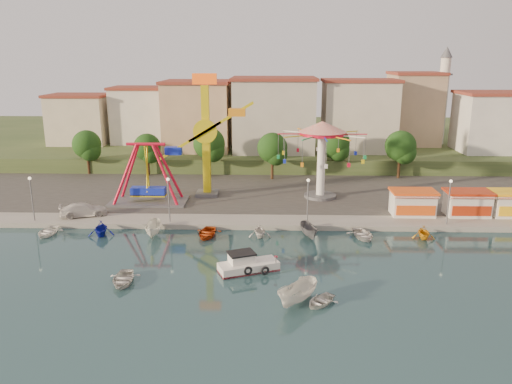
{
  "coord_description": "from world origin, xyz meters",
  "views": [
    {
      "loc": [
        3.62,
        -41.92,
        19.28
      ],
      "look_at": [
        2.04,
        14.0,
        4.0
      ],
      "focal_mm": 35.0,
      "sensor_mm": 36.0,
      "label": 1
    }
  ],
  "objects_px": {
    "kamikaze_tower": "(209,140)",
    "cabin_motorboat": "(247,266)",
    "van": "(84,210)",
    "wave_swinger": "(322,142)",
    "pirate_ship_ride": "(147,175)",
    "rowboat_a": "(123,279)",
    "skiff": "(298,294)"
  },
  "relations": [
    {
      "from": "rowboat_a",
      "to": "van",
      "type": "height_order",
      "value": "van"
    },
    {
      "from": "pirate_ship_ride",
      "to": "van",
      "type": "relative_size",
      "value": 1.83
    },
    {
      "from": "kamikaze_tower",
      "to": "skiff",
      "type": "bearing_deg",
      "value": -70.68
    },
    {
      "from": "cabin_motorboat",
      "to": "rowboat_a",
      "type": "height_order",
      "value": "cabin_motorboat"
    },
    {
      "from": "cabin_motorboat",
      "to": "skiff",
      "type": "height_order",
      "value": "skiff"
    },
    {
      "from": "kamikaze_tower",
      "to": "cabin_motorboat",
      "type": "relative_size",
      "value": 2.8
    },
    {
      "from": "wave_swinger",
      "to": "skiff",
      "type": "height_order",
      "value": "wave_swinger"
    },
    {
      "from": "pirate_ship_ride",
      "to": "cabin_motorboat",
      "type": "distance_m",
      "value": 24.59
    },
    {
      "from": "skiff",
      "to": "rowboat_a",
      "type": "bearing_deg",
      "value": -154.36
    },
    {
      "from": "van",
      "to": "wave_swinger",
      "type": "bearing_deg",
      "value": -92.68
    },
    {
      "from": "rowboat_a",
      "to": "wave_swinger",
      "type": "bearing_deg",
      "value": 47.96
    },
    {
      "from": "pirate_ship_ride",
      "to": "cabin_motorboat",
      "type": "height_order",
      "value": "pirate_ship_ride"
    },
    {
      "from": "kamikaze_tower",
      "to": "van",
      "type": "distance_m",
      "value": 18.5
    },
    {
      "from": "wave_swinger",
      "to": "van",
      "type": "xyz_separation_m",
      "value": [
        -29.36,
        -9.14,
        -6.8
      ]
    },
    {
      "from": "rowboat_a",
      "to": "van",
      "type": "xyz_separation_m",
      "value": [
        -9.62,
        17.03,
        1.0
      ]
    },
    {
      "from": "kamikaze_tower",
      "to": "cabin_motorboat",
      "type": "bearing_deg",
      "value": -75.43
    },
    {
      "from": "pirate_ship_ride",
      "to": "kamikaze_tower",
      "type": "xyz_separation_m",
      "value": [
        7.73,
        3.65,
        3.96
      ]
    },
    {
      "from": "skiff",
      "to": "van",
      "type": "xyz_separation_m",
      "value": [
        -24.75,
        20.41,
        0.48
      ]
    },
    {
      "from": "pirate_ship_ride",
      "to": "van",
      "type": "bearing_deg",
      "value": -138.02
    },
    {
      "from": "cabin_motorboat",
      "to": "skiff",
      "type": "relative_size",
      "value": 1.25
    },
    {
      "from": "cabin_motorboat",
      "to": "pirate_ship_ride",
      "type": "bearing_deg",
      "value": 102.58
    },
    {
      "from": "rowboat_a",
      "to": "cabin_motorboat",
      "type": "bearing_deg",
      "value": 10.36
    },
    {
      "from": "van",
      "to": "cabin_motorboat",
      "type": "bearing_deg",
      "value": -144.57
    },
    {
      "from": "wave_swinger",
      "to": "skiff",
      "type": "xyz_separation_m",
      "value": [
        -4.61,
        -29.55,
        -7.29
      ]
    },
    {
      "from": "rowboat_a",
      "to": "pirate_ship_ride",
      "type": "bearing_deg",
      "value": 92.68
    },
    {
      "from": "wave_swinger",
      "to": "van",
      "type": "height_order",
      "value": "wave_swinger"
    },
    {
      "from": "rowboat_a",
      "to": "skiff",
      "type": "relative_size",
      "value": 0.81
    },
    {
      "from": "kamikaze_tower",
      "to": "rowboat_a",
      "type": "xyz_separation_m",
      "value": [
        -4.64,
        -26.55,
        -7.96
      ]
    },
    {
      "from": "cabin_motorboat",
      "to": "wave_swinger",
      "type": "bearing_deg",
      "value": 46.64
    },
    {
      "from": "pirate_ship_ride",
      "to": "van",
      "type": "xyz_separation_m",
      "value": [
        -6.53,
        -5.87,
        -3.0
      ]
    },
    {
      "from": "kamikaze_tower",
      "to": "wave_swinger",
      "type": "bearing_deg",
      "value": -1.45
    },
    {
      "from": "wave_swinger",
      "to": "kamikaze_tower",
      "type": "bearing_deg",
      "value": 178.55
    }
  ]
}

